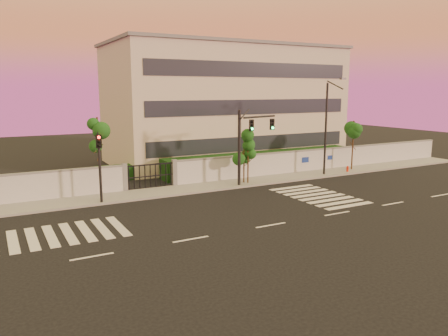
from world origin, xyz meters
The scene contains 14 objects.
ground centered at (0.00, 0.00, 0.00)m, with size 120.00×120.00×0.00m, color black.
sidewalk centered at (0.00, 10.50, 0.07)m, with size 60.00×3.00×0.15m, color gray.
perimeter_wall centered at (0.10, 12.00, 1.07)m, with size 60.00×0.36×2.20m.
hedge_row centered at (1.17, 14.74, 0.82)m, with size 41.00×4.25×1.80m.
institutional_building centered at (9.00, 21.99, 6.16)m, with size 24.40×12.40×12.25m.
road_markings centered at (-1.58, 3.76, 0.01)m, with size 57.00×7.62×0.02m.
street_tree_c centered at (-7.24, 10.05, 4.28)m, with size 1.53×1.22×5.82m.
street_tree_d centered at (4.40, 10.26, 2.58)m, with size 1.32×1.05×3.51m.
street_tree_e centered at (4.58, 9.93, 3.15)m, with size 1.38×1.10×4.28m.
street_tree_f centered at (16.53, 10.48, 3.50)m, with size 1.63×1.29×4.76m.
traffic_signal_main centered at (4.29, 9.55, 3.85)m, with size 3.80×1.22×6.09m.
traffic_signal_secondary centered at (-7.39, 9.28, 3.13)m, with size 0.38×0.36×4.93m.
streetlight_east centered at (12.57, 9.68, 4.66)m, with size 0.51×2.07×8.61m.
fire_hydrant centered at (15.28, 9.73, 0.34)m, with size 0.27×0.25×0.68m.
Camera 1 is at (-13.76, -19.73, 7.60)m, focal length 35.00 mm.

